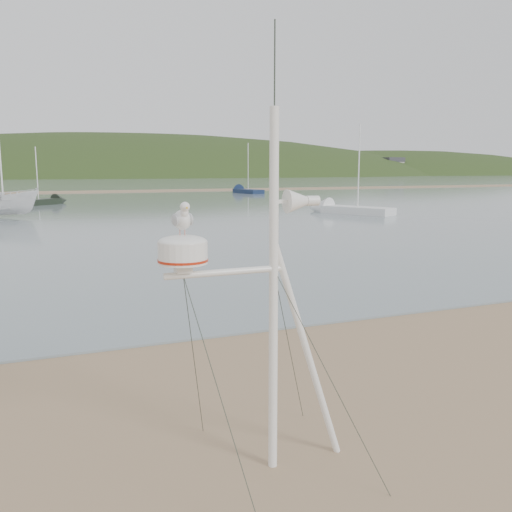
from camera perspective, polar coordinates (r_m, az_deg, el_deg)
name	(u,v)px	position (r m, az deg, el deg)	size (l,w,h in m)	color
ground	(146,471)	(6.16, -11.51, -21.32)	(560.00, 560.00, 0.00)	#8A6D50
water	(39,182)	(137.28, -21.92, 7.24)	(560.00, 256.00, 0.04)	slate
sandbar	(43,192)	(75.31, -21.55, 6.24)	(560.00, 7.00, 0.07)	#8A6D50
hill_ridge	(86,223)	(242.10, -17.45, 3.36)	(620.00, 180.00, 80.00)	#213314
far_cottages	(46,166)	(201.28, -21.27, 8.82)	(294.40, 6.30, 8.00)	beige
mast_rig	(270,370)	(5.62, 1.48, -11.92)	(1.99, 2.13, 4.49)	white
boat_white	(2,179)	(38.32, -25.19, 7.31)	(1.80, 1.85, 4.78)	white
sailboat_white_near	(337,209)	(38.62, 8.50, 4.92)	(4.35, 6.60, 6.55)	white
sailboat_dark_mid	(49,201)	(50.77, -20.91, 5.42)	(4.73, 4.49, 5.28)	black
sailboat_blue_far	(241,191)	(70.27, -1.56, 6.89)	(2.69, 7.00, 6.79)	#12203F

